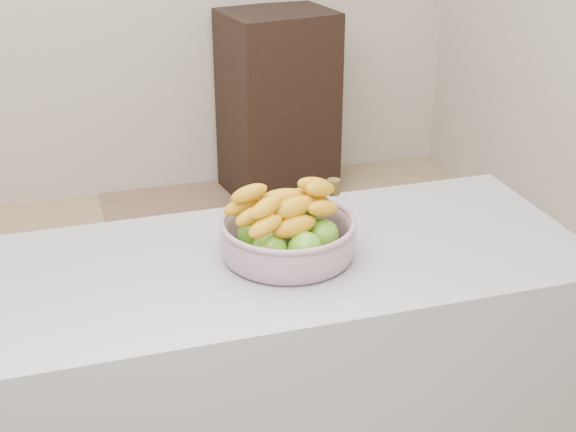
# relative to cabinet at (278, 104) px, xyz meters

# --- Properties ---
(ground) EXTENTS (4.00, 4.00, 0.00)m
(ground) POSITION_rel_cabinet_xyz_m (-0.97, -1.78, -0.49)
(ground) COLOR tan
(ground) RESTS_ON ground
(cabinet) EXTENTS (0.61, 0.52, 0.98)m
(cabinet) POSITION_rel_cabinet_xyz_m (0.00, 0.00, 0.00)
(cabinet) COLOR black
(cabinet) RESTS_ON ground
(fruit_bowl) EXTENTS (0.31, 0.31, 0.16)m
(fruit_bowl) POSITION_rel_cabinet_xyz_m (-0.66, -2.37, 0.47)
(fruit_bowl) COLOR #A1ACC1
(fruit_bowl) RESTS_ON counter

